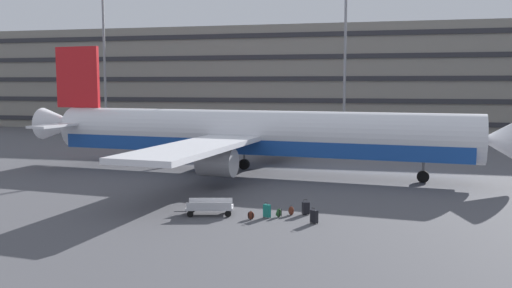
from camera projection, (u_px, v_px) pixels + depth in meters
ground_plane at (307, 175)px, 43.36m from camera, size 600.00×600.00×0.00m
terminal_structure at (346, 79)px, 87.17m from camera, size 139.23×15.52×16.32m
airliner at (249, 135)px, 44.13m from camera, size 41.10×33.37×10.66m
light_mast_far_left at (104, 40)px, 79.28m from camera, size 1.80×0.50×24.27m
light_mast_left at (345, 35)px, 71.39m from camera, size 1.80×0.50×24.19m
suitcase_teal at (314, 216)px, 28.18m from camera, size 0.45×0.41×0.85m
suitcase_large at (267, 211)px, 29.39m from camera, size 0.46×0.40×0.86m
suitcase_laid_flat at (306, 208)px, 30.11m from camera, size 0.47×0.42×0.84m
backpack_scuffed at (251, 215)px, 29.08m from camera, size 0.38×0.24×0.49m
backpack_upright at (279, 213)px, 29.55m from camera, size 0.36×0.40×0.53m
backpack_silver at (291, 211)px, 30.01m from camera, size 0.33×0.33×0.54m
baggage_cart at (210, 207)px, 30.10m from camera, size 3.37×1.87×0.82m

